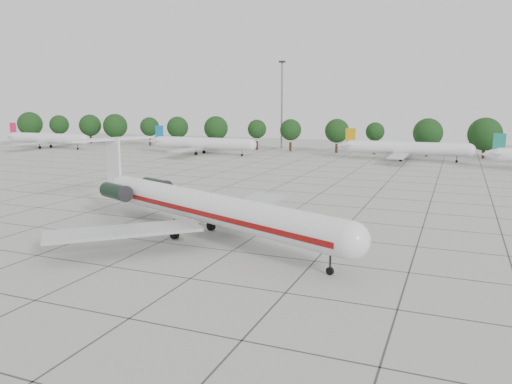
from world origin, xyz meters
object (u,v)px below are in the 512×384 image
bg_airliner_c (406,148)px  floodlight_mast (282,100)px  main_airliner (196,204)px  bg_airliner_b (202,143)px  ground_crew (349,229)px  bg_airliner_a (47,139)px

bg_airliner_c → floodlight_mast: 43.29m
main_airliner → bg_airliner_c: bearing=103.0°
bg_airliner_b → bg_airliner_c: same height
ground_crew → bg_airliner_c: bg_airliner_c is taller
main_airliner → bg_airliner_c: main_airliner is taller
ground_crew → bg_airliner_c: 72.68m
bg_airliner_b → bg_airliner_c: (51.22, 5.89, 0.00)m
bg_airliner_a → bg_airliner_b: 51.41m
bg_airliner_c → ground_crew: bearing=-88.7°
ground_crew → bg_airliner_c: (-1.64, 72.63, 2.06)m
bg_airliner_a → bg_airliner_c: (102.59, 7.94, 0.00)m
floodlight_mast → ground_crew: bearing=-66.7°
bg_airliner_a → bg_airliner_c: same height
ground_crew → bg_airliner_c: bearing=-111.2°
bg_airliner_a → floodlight_mast: (65.05, 26.24, 11.37)m
ground_crew → bg_airliner_a: bg_airliner_a is taller
ground_crew → bg_airliner_a: bearing=-54.3°
main_airliner → bg_airliner_a: bearing=164.6°
main_airliner → bg_airliner_b: 81.41m
main_airliner → ground_crew: size_ratio=22.69×
bg_airliner_b → bg_airliner_c: 51.55m
bg_airliner_a → ground_crew: bearing=-31.8°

